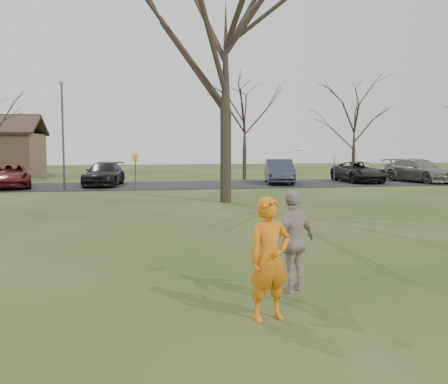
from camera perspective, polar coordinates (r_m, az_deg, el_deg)
The scene contains 14 objects.
ground at distance 8.74m, azimuth 4.63°, elevation -12.27°, with size 120.00×120.00×0.00m, color #1E380F.
parking_strip at distance 33.23m, azimuth -6.25°, elevation 0.74°, with size 62.00×6.50×0.04m, color black.
player_defender at distance 7.83m, azimuth 5.05°, elevation -7.31°, with size 0.68×0.44×1.86m, color orange.
car_2 at distance 33.41m, azimuth -22.56°, elevation 1.67°, with size 2.39×5.19×1.44m, color #5A1615.
car_3 at distance 33.41m, azimuth -13.04°, elevation 1.95°, with size 2.04×5.02×1.46m, color black.
car_5 at distance 34.48m, azimuth 6.08°, elevation 2.27°, with size 1.69×4.84×1.59m, color #303548.
car_6 at distance 36.71m, azimuth 14.56°, elevation 2.16°, with size 2.33×5.05×1.40m, color black.
car_7 at distance 38.12m, azimuth 20.62°, elevation 2.24°, with size 2.21×5.44×1.58m, color slate.
catching_play at distance 8.74m, azimuth 7.68°, elevation -5.35°, with size 1.06×0.93×2.40m.
lamp_post at distance 30.84m, azimuth -17.31°, elevation 7.53°, with size 0.34×0.34×6.27m.
sign_yellow at distance 30.08m, azimuth -9.72°, elevation 2.96°, with size 0.35×0.35×2.08m.
sign_white at distance 32.43m, azimuth 12.03°, elevation 3.08°, with size 0.35×0.35×2.08m.
big_tree at distance 23.83m, azimuth 0.19°, elevation 15.85°, with size 9.00×9.00×14.00m, color #352821, non-canonical shape.
small_tree_row at distance 38.69m, azimuth -0.25°, elevation 7.15°, with size 55.00×5.90×8.50m.
Camera 1 is at (-2.11, -8.06, 2.63)m, focal length 41.62 mm.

